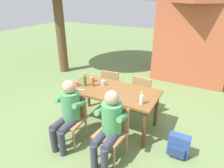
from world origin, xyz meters
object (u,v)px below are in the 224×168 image
(chair_near_right, at_px, (113,129))
(dining_table, at_px, (112,94))
(bottle_clear, at_px, (142,99))
(brick_kiosk, at_px, (196,30))
(chair_far_right, at_px, (143,92))
(person_in_white_shirt, at_px, (68,111))
(person_in_plaid_shirt, at_px, (109,124))
(bottle_green, at_px, (85,80))
(cup_steel, at_px, (103,83))
(chair_near_left, at_px, (73,116))
(table_knife, at_px, (77,89))
(bottle_amber, at_px, (93,81))
(chair_far_left, at_px, (112,85))
(cup_terracotta, at_px, (77,84))
(backpack_by_near_side, at_px, (179,146))
(cup_glass, at_px, (92,79))

(chair_near_right, bearing_deg, dining_table, 119.10)
(bottle_clear, xyz_separation_m, brick_kiosk, (0.30, 3.71, 0.59))
(chair_far_right, relative_size, person_in_white_shirt, 0.74)
(person_in_plaid_shirt, bearing_deg, chair_far_right, 90.25)
(bottle_green, relative_size, cup_steel, 2.82)
(chair_near_left, bearing_deg, table_knife, 114.28)
(dining_table, distance_m, person_in_plaid_shirt, 0.93)
(chair_far_right, distance_m, bottle_amber, 1.17)
(bottle_green, height_order, cup_steel, bottle_green)
(dining_table, bearing_deg, chair_near_right, -60.90)
(chair_near_right, xyz_separation_m, person_in_white_shirt, (-0.80, -0.11, 0.17))
(bottle_green, bearing_deg, bottle_amber, 21.48)
(chair_far_right, distance_m, person_in_plaid_shirt, 1.57)
(person_in_white_shirt, distance_m, bottle_clear, 1.25)
(chair_far_left, distance_m, table_knife, 1.08)
(chair_near_right, distance_m, bottle_amber, 1.14)
(cup_steel, bearing_deg, cup_terracotta, -147.35)
(chair_far_right, xyz_separation_m, brick_kiosk, (0.59, 2.74, 0.97))
(bottle_clear, height_order, cup_terracotta, bottle_clear)
(bottle_amber, height_order, cup_terracotta, bottle_amber)
(bottle_clear, xyz_separation_m, backpack_by_near_side, (0.70, -0.04, -0.68))
(person_in_plaid_shirt, xyz_separation_m, bottle_clear, (0.28, 0.60, 0.22))
(table_knife, bearing_deg, brick_kiosk, 67.31)
(cup_terracotta, relative_size, cup_glass, 0.85)
(chair_near_left, xyz_separation_m, bottle_amber, (-0.01, 0.70, 0.39))
(chair_near_right, relative_size, table_knife, 3.76)
(backpack_by_near_side, bearing_deg, dining_table, 168.59)
(chair_near_right, height_order, brick_kiosk, brick_kiosk)
(bottle_amber, bearing_deg, person_in_white_shirt, -88.99)
(person_in_white_shirt, height_order, cup_terracotta, person_in_white_shirt)
(dining_table, xyz_separation_m, chair_far_right, (0.39, 0.73, -0.19))
(chair_far_left, height_order, bottle_clear, bottle_clear)
(cup_steel, bearing_deg, chair_far_left, 102.39)
(dining_table, xyz_separation_m, bottle_clear, (0.68, -0.24, 0.19))
(person_in_plaid_shirt, relative_size, bottle_green, 4.13)
(chair_far_left, relative_size, table_knife, 3.76)
(chair_far_right, bearing_deg, chair_near_right, -89.44)
(person_in_plaid_shirt, relative_size, table_knife, 5.09)
(dining_table, height_order, cup_glass, cup_glass)
(bottle_clear, bearing_deg, bottle_amber, 169.15)
(dining_table, relative_size, bottle_green, 6.19)
(bottle_clear, relative_size, backpack_by_near_side, 0.57)
(chair_near_left, bearing_deg, cup_glass, 98.95)
(chair_near_left, distance_m, chair_far_left, 1.46)
(dining_table, height_order, bottle_clear, bottle_clear)
(chair_far_right, relative_size, backpack_by_near_side, 2.22)
(person_in_white_shirt, relative_size, table_knife, 5.09)
(person_in_white_shirt, bearing_deg, cup_terracotta, 114.17)
(cup_steel, bearing_deg, cup_glass, 171.61)
(bottle_clear, xyz_separation_m, table_knife, (-1.28, -0.06, -0.09))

